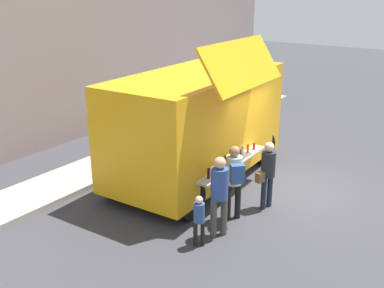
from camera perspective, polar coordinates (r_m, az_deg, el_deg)
ground_plane at (r=12.02m, az=12.93°, el=-5.90°), size 60.00×60.00×0.00m
curb_strip at (r=11.75m, az=-21.63°, el=-7.05°), size 28.00×1.60×0.15m
food_truck_main at (r=11.99m, az=0.76°, el=2.74°), size 5.61×3.36×3.88m
trash_bin at (r=16.44m, az=1.28°, el=3.14°), size 0.60×0.60×0.86m
customer_front_ordering at (r=10.66m, az=9.57°, el=-3.24°), size 0.54×0.34×1.66m
customer_mid_with_backpack at (r=10.00m, az=5.39°, el=-4.03°), size 0.54×0.55×1.76m
customer_rear_waiting at (r=9.33m, az=3.50°, el=-5.82°), size 0.37×0.37×1.80m
child_near_queue at (r=9.14m, az=0.91°, el=-9.20°), size 0.23×0.23×1.12m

